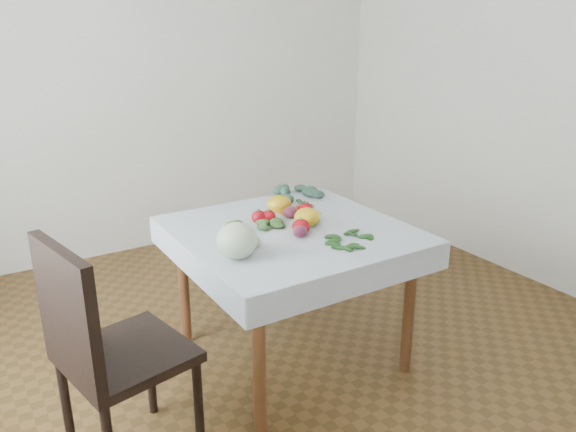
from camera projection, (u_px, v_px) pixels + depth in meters
name	position (u px, v px, depth m)	size (l,w,h in m)	color
ground	(291.00, 355.00, 3.14)	(4.00, 4.00, 0.00)	brown
back_wall	(153.00, 79.00, 4.30)	(4.00, 0.04, 2.70)	white
table	(291.00, 247.00, 2.93)	(1.00, 1.00, 0.75)	brown
tablecloth	(291.00, 229.00, 2.89)	(1.12, 1.12, 0.01)	white
chair	(102.00, 344.00, 2.17)	(0.54, 0.54, 1.02)	black
cabbage	(237.00, 241.00, 2.51)	(0.18, 0.18, 0.17)	beige
tomato_a	(305.00, 210.00, 3.06)	(0.08, 0.08, 0.07)	#AA0B14
tomato_b	(269.00, 216.00, 2.97)	(0.08, 0.08, 0.07)	#AA0B14
tomato_c	(259.00, 217.00, 2.96)	(0.08, 0.08, 0.07)	#AA0B14
tomato_d	(301.00, 227.00, 2.80)	(0.09, 0.09, 0.08)	#AA0B14
heirloom_back	(279.00, 204.00, 3.13)	(0.14, 0.14, 0.10)	gold
heirloom_front	(307.00, 217.00, 2.91)	(0.14, 0.14, 0.10)	gold
onion_a	(290.00, 212.00, 3.03)	(0.08, 0.08, 0.07)	#541832
onion_b	(300.00, 231.00, 2.77)	(0.07, 0.07, 0.06)	#541832
tomatillo_cluster	(241.00, 244.00, 2.63)	(0.12, 0.11, 0.05)	#B3C974
carrot_bunch	(305.00, 212.00, 3.09)	(0.20, 0.28, 0.03)	orange
kale_bunch	(296.00, 192.00, 3.44)	(0.31, 0.30, 0.04)	#395E49
basil_bunch	(349.00, 240.00, 2.72)	(0.28, 0.23, 0.01)	#1F5219
dill_bunch	(260.00, 225.00, 2.91)	(0.29, 0.22, 0.03)	#426C31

